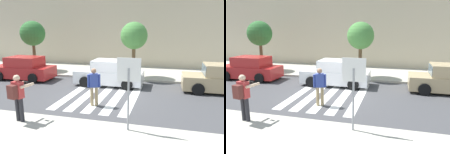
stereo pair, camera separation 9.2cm
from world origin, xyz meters
The scene contains 16 objects.
ground_plane centered at (0.00, 0.00, 0.00)m, with size 120.00×120.00×0.00m, color #424244.
sidewalk_far centered at (0.00, 6.00, 0.07)m, with size 60.00×4.80×0.14m, color #B2AD9E.
building_facade_far centered at (0.00, 10.40, 3.23)m, with size 56.00×4.00×6.47m, color beige.
crosswalk_stripe_0 centered at (-1.60, 0.20, 0.00)m, with size 0.44×5.20×0.01m, color silver.
crosswalk_stripe_1 centered at (-0.80, 0.20, 0.00)m, with size 0.44×5.20×0.01m, color silver.
crosswalk_stripe_2 centered at (0.00, 0.20, 0.00)m, with size 0.44×5.20×0.01m, color silver.
crosswalk_stripe_3 centered at (0.80, 0.20, 0.00)m, with size 0.44×5.20×0.01m, color silver.
crosswalk_stripe_4 centered at (1.60, 0.20, 0.00)m, with size 0.44×5.20×0.01m, color silver.
stop_sign centered at (2.04, -3.64, 1.90)m, with size 0.76×0.08×2.42m.
photographer_with_backpack centered at (-1.89, -3.96, 1.17)m, with size 0.68×0.91×1.72m.
pedestrian_crossing centered at (0.08, -1.39, 0.97)m, with size 0.55×0.36×1.72m.
parked_car_red centered at (-6.23, 2.30, 0.73)m, with size 4.10×1.92×1.55m.
parked_car_white centered at (-0.18, 2.30, 0.73)m, with size 4.10×1.92×1.55m.
parked_car_tan centered at (6.14, 2.30, 0.73)m, with size 4.10×1.92×1.55m.
street_tree_west centered at (-7.04, 4.78, 2.97)m, with size 1.90×1.90×3.82m.
street_tree_center centered at (0.93, 4.33, 2.89)m, with size 1.80×1.80×3.69m.
Camera 1 is at (3.23, -10.28, 3.50)m, focal length 35.00 mm.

